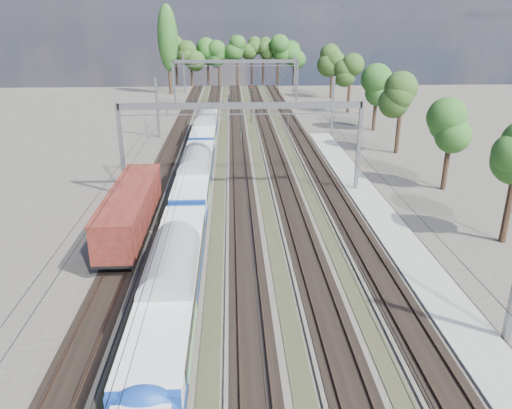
{
  "coord_description": "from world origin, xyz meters",
  "views": [
    {
      "loc": [
        -0.91,
        -17.08,
        16.68
      ],
      "look_at": [
        0.89,
        19.31,
        2.8
      ],
      "focal_mm": 35.0,
      "sensor_mm": 36.0,
      "label": 1
    }
  ],
  "objects_px": {
    "freight_boxcar": "(131,209)",
    "worker": "(229,99)",
    "signal_far": "(278,81)",
    "signal_near": "(251,100)",
    "emu_train": "(195,171)"
  },
  "relations": [
    {
      "from": "emu_train",
      "to": "signal_far",
      "type": "relative_size",
      "value": 12.25
    },
    {
      "from": "signal_near",
      "to": "freight_boxcar",
      "type": "bearing_deg",
      "value": -119.13
    },
    {
      "from": "signal_near",
      "to": "signal_far",
      "type": "xyz_separation_m",
      "value": [
        7.08,
        29.21,
        -0.47
      ]
    },
    {
      "from": "freight_boxcar",
      "to": "worker",
      "type": "bearing_deg",
      "value": 83.18
    },
    {
      "from": "worker",
      "to": "emu_train",
      "type": "bearing_deg",
      "value": -168.52
    },
    {
      "from": "emu_train",
      "to": "signal_near",
      "type": "distance_m",
      "value": 35.62
    },
    {
      "from": "emu_train",
      "to": "signal_far",
      "type": "height_order",
      "value": "signal_far"
    },
    {
      "from": "freight_boxcar",
      "to": "signal_far",
      "type": "height_order",
      "value": "signal_far"
    },
    {
      "from": "freight_boxcar",
      "to": "signal_near",
      "type": "distance_m",
      "value": 45.61
    },
    {
      "from": "signal_near",
      "to": "signal_far",
      "type": "relative_size",
      "value": 1.14
    },
    {
      "from": "freight_boxcar",
      "to": "signal_far",
      "type": "bearing_deg",
      "value": 75.93
    },
    {
      "from": "signal_near",
      "to": "emu_train",
      "type": "bearing_deg",
      "value": -115.79
    },
    {
      "from": "emu_train",
      "to": "signal_far",
      "type": "xyz_separation_m",
      "value": [
        13.89,
        64.15,
        0.7
      ]
    },
    {
      "from": "freight_boxcar",
      "to": "emu_train",
      "type": "bearing_deg",
      "value": 63.97
    },
    {
      "from": "worker",
      "to": "signal_near",
      "type": "height_order",
      "value": "signal_near"
    }
  ]
}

